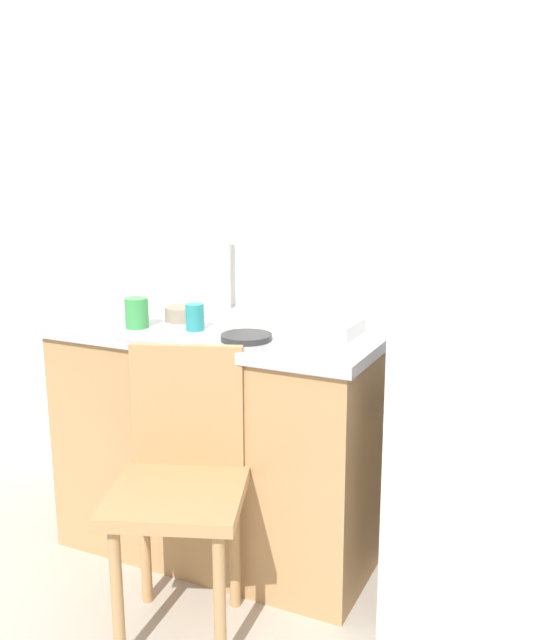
{
  "coord_description": "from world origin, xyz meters",
  "views": [
    {
      "loc": [
        0.83,
        -1.48,
        1.45
      ],
      "look_at": [
        -0.14,
        0.6,
        0.92
      ],
      "focal_mm": 38.81,
      "sensor_mm": 36.0,
      "label": 1
    }
  ],
  "objects_px": {
    "hotplate": "(246,337)",
    "cup_teal": "(195,317)",
    "refrigerator": "(492,455)",
    "chair": "(181,478)",
    "cup_green": "(137,313)",
    "dish_tray": "(318,326)",
    "terracotta_bowl": "(184,313)"
  },
  "relations": [
    {
      "from": "refrigerator",
      "to": "cup_green",
      "type": "xyz_separation_m",
      "value": [
        -1.23,
        -0.16,
        0.38
      ]
    },
    {
      "from": "refrigerator",
      "to": "chair",
      "type": "height_order",
      "value": "refrigerator"
    },
    {
      "from": "terracotta_bowl",
      "to": "hotplate",
      "type": "bearing_deg",
      "value": -25.05
    },
    {
      "from": "hotplate",
      "to": "cup_teal",
      "type": "relative_size",
      "value": 1.82
    },
    {
      "from": "cup_green",
      "to": "cup_teal",
      "type": "bearing_deg",
      "value": 14.58
    },
    {
      "from": "dish_tray",
      "to": "cup_green",
      "type": "xyz_separation_m",
      "value": [
        -0.62,
        -0.19,
        0.03
      ]
    },
    {
      "from": "chair",
      "to": "dish_tray",
      "type": "distance_m",
      "value": 0.68
    },
    {
      "from": "refrigerator",
      "to": "cup_green",
      "type": "distance_m",
      "value": 1.29
    },
    {
      "from": "chair",
      "to": "cup_teal",
      "type": "distance_m",
      "value": 0.57
    },
    {
      "from": "cup_teal",
      "to": "terracotta_bowl",
      "type": "bearing_deg",
      "value": 136.99
    },
    {
      "from": "chair",
      "to": "cup_green",
      "type": "bearing_deg",
      "value": 119.89
    },
    {
      "from": "hotplate",
      "to": "cup_teal",
      "type": "xyz_separation_m",
      "value": [
        -0.23,
        0.05,
        0.04
      ]
    },
    {
      "from": "refrigerator",
      "to": "cup_teal",
      "type": "bearing_deg",
      "value": -174.32
    },
    {
      "from": "dish_tray",
      "to": "cup_teal",
      "type": "bearing_deg",
      "value": -161.83
    },
    {
      "from": "cup_teal",
      "to": "chair",
      "type": "bearing_deg",
      "value": -66.17
    },
    {
      "from": "refrigerator",
      "to": "hotplate",
      "type": "bearing_deg",
      "value": -168.99
    },
    {
      "from": "refrigerator",
      "to": "dish_tray",
      "type": "height_order",
      "value": "refrigerator"
    },
    {
      "from": "refrigerator",
      "to": "cup_teal",
      "type": "distance_m",
      "value": 1.09
    },
    {
      "from": "chair",
      "to": "hotplate",
      "type": "xyz_separation_m",
      "value": [
        0.07,
        0.31,
        0.38
      ]
    },
    {
      "from": "dish_tray",
      "to": "cup_teal",
      "type": "distance_m",
      "value": 0.43
    },
    {
      "from": "refrigerator",
      "to": "cup_green",
      "type": "height_order",
      "value": "refrigerator"
    },
    {
      "from": "chair",
      "to": "hotplate",
      "type": "bearing_deg",
      "value": 56.45
    },
    {
      "from": "refrigerator",
      "to": "chair",
      "type": "xyz_separation_m",
      "value": [
        -0.86,
        -0.46,
        -0.05
      ]
    },
    {
      "from": "chair",
      "to": "refrigerator",
      "type": "bearing_deg",
      "value": 7.75
    },
    {
      "from": "cup_green",
      "to": "refrigerator",
      "type": "bearing_deg",
      "value": 7.22
    },
    {
      "from": "refrigerator",
      "to": "cup_green",
      "type": "relative_size",
      "value": 10.37
    },
    {
      "from": "terracotta_bowl",
      "to": "hotplate",
      "type": "distance_m",
      "value": 0.39
    },
    {
      "from": "hotplate",
      "to": "chair",
      "type": "bearing_deg",
      "value": -103.17
    },
    {
      "from": "cup_green",
      "to": "chair",
      "type": "bearing_deg",
      "value": -39.74
    },
    {
      "from": "dish_tray",
      "to": "cup_green",
      "type": "relative_size",
      "value": 2.64
    },
    {
      "from": "refrigerator",
      "to": "terracotta_bowl",
      "type": "bearing_deg",
      "value": 179.51
    },
    {
      "from": "hotplate",
      "to": "refrigerator",
      "type": "bearing_deg",
      "value": 11.01
    }
  ]
}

